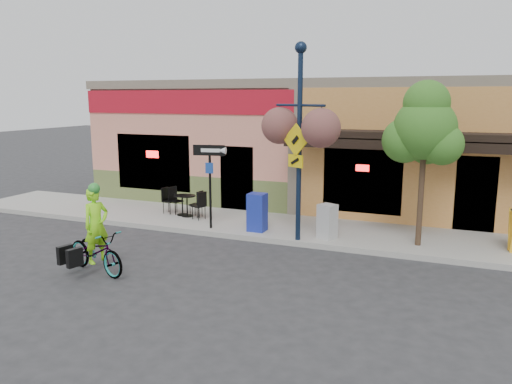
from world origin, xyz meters
TOP-DOWN VIEW (x-y plane):
  - ground at (0.00, 0.00)m, footprint 90.00×90.00m
  - sidewalk at (0.00, 2.00)m, footprint 24.00×3.00m
  - curb at (0.00, 0.55)m, footprint 24.00×0.12m
  - building at (0.00, 7.50)m, footprint 18.20×8.20m
  - bicycle at (-3.58, -3.08)m, footprint 1.99×1.15m
  - cyclist_rider at (-3.53, -3.08)m, footprint 0.56×0.71m
  - lamp_post at (0.02, 0.66)m, footprint 1.77×1.29m
  - one_way_sign at (-2.70, 0.87)m, footprint 0.96×0.38m
  - cafe_set_left at (-4.29, 1.97)m, footprint 1.51×0.88m
  - cafe_set_right at (-4.06, 1.88)m, footprint 1.65×1.21m
  - newspaper_box_blue at (-1.33, 1.09)m, footprint 0.50×0.45m
  - newspaper_box_grey at (0.71, 1.09)m, footprint 0.56×0.54m
  - street_tree at (3.05, 1.36)m, footprint 1.84×1.84m

SIDE VIEW (x-z plane):
  - ground at x=0.00m, z-range 0.00..0.00m
  - sidewalk at x=0.00m, z-range 0.00..0.15m
  - curb at x=0.00m, z-range 0.00..0.15m
  - bicycle at x=-3.58m, z-range 0.00..0.99m
  - cafe_set_left at x=-4.29m, z-range 0.15..1.01m
  - cafe_set_right at x=-4.06m, z-range 0.15..1.04m
  - newspaper_box_grey at x=0.71m, z-range 0.15..1.09m
  - newspaper_box_blue at x=-1.33m, z-range 0.15..1.24m
  - cyclist_rider at x=-3.53m, z-range 0.00..1.71m
  - one_way_sign at x=-2.70m, z-range 0.15..2.59m
  - building at x=0.00m, z-range 0.00..4.50m
  - street_tree at x=3.05m, z-range 0.15..4.39m
  - lamp_post at x=0.02m, z-range 0.15..5.30m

